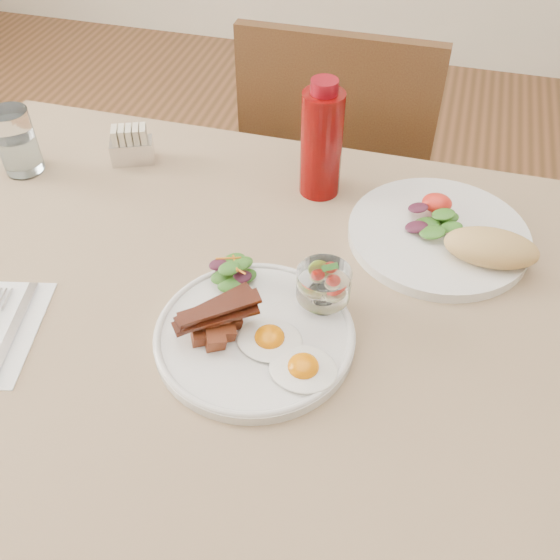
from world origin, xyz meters
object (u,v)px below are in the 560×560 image
Objects in this scene: second_plate at (451,236)px; water_glass at (18,145)px; fruit_cup at (324,284)px; ketchup_bottle at (322,142)px; chair_far at (338,177)px; sugar_caddy at (132,147)px; table at (259,338)px; hot_sauce_bottle at (323,155)px; main_plate at (255,336)px.

water_glass is at bearing 179.62° from second_plate.
ketchup_bottle reaches higher than fruit_cup.
sugar_caddy is at bearing -131.75° from chair_far.
fruit_cup is (0.10, 0.00, 0.15)m from table.
table is at bearing -95.10° from ketchup_bottle.
second_plate is 0.78m from water_glass.
second_plate is 2.02× the size of hot_sauce_bottle.
hot_sauce_bottle reaches higher than main_plate.
table is 17.04× the size of fruit_cup.
ketchup_bottle is at bearing 88.84° from main_plate.
fruit_cup is (0.10, -0.66, 0.29)m from chair_far.
main_plate is 0.12m from fruit_cup.
second_plate is at bearing -0.38° from water_glass.
second_plate is 0.26m from hot_sauce_bottle.
fruit_cup is at bearing -18.45° from water_glass.
main_plate is 2.30× the size of water_glass.
fruit_cup is 0.65m from water_glass.
fruit_cup is at bearing -77.07° from hot_sauce_bottle.
chair_far reaches higher than table.
fruit_cup is at bearing -56.57° from sugar_caddy.
table is 0.35m from second_plate.
chair_far is at bearing 91.44° from main_plate.
main_plate is 0.38m from ketchup_bottle.
hot_sauce_bottle is at bearing 48.43° from ketchup_bottle.
sugar_caddy is at bearing 24.10° from water_glass.
sugar_caddy is at bearing -179.37° from ketchup_bottle.
chair_far is at bearing 98.37° from fruit_cup.
ketchup_bottle is (0.01, 0.37, 0.09)m from main_plate.
hot_sauce_bottle is at bearing 84.27° from table.
chair_far reaches higher than second_plate.
chair_far is (0.00, 0.66, -0.14)m from table.
hot_sauce_bottle is 0.37m from sugar_caddy.
main_plate is 0.37m from second_plate.
main_plate is 1.32× the size of ketchup_bottle.
second_plate is 0.61m from sugar_caddy.
chair_far reaches higher than sugar_caddy.
chair_far is 0.75m from water_glass.
water_glass is (-0.52, -0.46, 0.28)m from chair_far.
table is 10.94× the size of water_glass.
second_plate is at bearing 37.23° from table.
hot_sauce_bottle reaches higher than table.
second_plate reaches higher than sugar_caddy.
hot_sauce_bottle reaches higher than water_glass.
chair_far is at bearing 41.43° from water_glass.
sugar_caddy is at bearing -178.73° from hot_sauce_bottle.
table is at bearing -90.00° from chair_far.
ketchup_bottle reaches higher than sugar_caddy.
second_plate is at bearing 48.39° from main_plate.
chair_far is 10.42× the size of sugar_caddy.
ketchup_bottle is (-0.07, 0.29, 0.04)m from fruit_cup.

